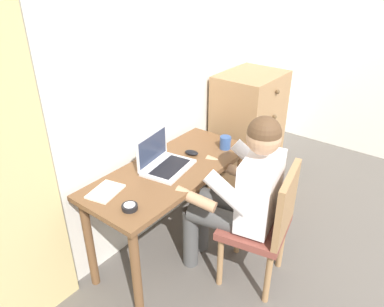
# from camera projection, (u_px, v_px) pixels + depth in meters

# --- Properties ---
(wall_back) EXTENTS (4.80, 0.05, 2.50)m
(wall_back) POSITION_uv_depth(u_px,v_px,m) (164.00, 70.00, 2.58)
(wall_back) COLOR silver
(wall_back) RESTS_ON ground_plane
(curtain_panel) EXTENTS (0.48, 0.03, 2.25)m
(curtain_panel) POSITION_uv_depth(u_px,v_px,m) (1.00, 154.00, 1.73)
(curtain_panel) COLOR #CCB77A
(curtain_panel) RESTS_ON ground_plane
(desk) EXTENTS (1.25, 0.54, 0.72)m
(desk) POSITION_uv_depth(u_px,v_px,m) (172.00, 182.00, 2.46)
(desk) COLOR brown
(desk) RESTS_ON ground_plane
(dresser) EXTENTS (0.60, 0.49, 1.10)m
(dresser) POSITION_uv_depth(u_px,v_px,m) (247.00, 133.00, 3.30)
(dresser) COLOR #9E754C
(dresser) RESTS_ON ground_plane
(chair) EXTENTS (0.49, 0.48, 0.87)m
(chair) POSITION_uv_depth(u_px,v_px,m) (266.00, 222.00, 2.28)
(chair) COLOR brown
(chair) RESTS_ON ground_plane
(person_seated) EXTENTS (0.61, 0.64, 1.19)m
(person_seated) POSITION_uv_depth(u_px,v_px,m) (241.00, 191.00, 2.27)
(person_seated) COLOR #4C4C4C
(person_seated) RESTS_ON ground_plane
(laptop) EXTENTS (0.38, 0.30, 0.24)m
(laptop) POSITION_uv_depth(u_px,v_px,m) (163.00, 161.00, 2.39)
(laptop) COLOR silver
(laptop) RESTS_ON desk
(computer_mouse) EXTENTS (0.08, 0.11, 0.03)m
(computer_mouse) POSITION_uv_depth(u_px,v_px,m) (192.00, 153.00, 2.57)
(computer_mouse) COLOR black
(computer_mouse) RESTS_ON desk
(desk_clock) EXTENTS (0.09, 0.09, 0.03)m
(desk_clock) POSITION_uv_depth(u_px,v_px,m) (130.00, 207.00, 2.00)
(desk_clock) COLOR black
(desk_clock) RESTS_ON desk
(notebook_pad) EXTENTS (0.24, 0.19, 0.01)m
(notebook_pad) POSITION_uv_depth(u_px,v_px,m) (105.00, 192.00, 2.15)
(notebook_pad) COLOR silver
(notebook_pad) RESTS_ON desk
(coffee_mug) EXTENTS (0.12, 0.08, 0.09)m
(coffee_mug) POSITION_uv_depth(u_px,v_px,m) (225.00, 142.00, 2.64)
(coffee_mug) COLOR #33518C
(coffee_mug) RESTS_ON desk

